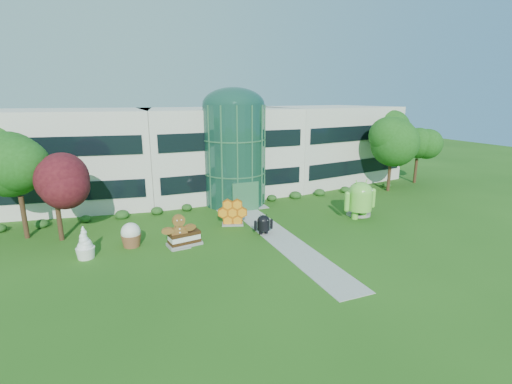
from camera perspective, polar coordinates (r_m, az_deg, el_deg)
name	(u,v)px	position (r m, az deg, el deg)	size (l,w,h in m)	color
ground	(289,245)	(27.55, 5.15, -8.11)	(140.00, 140.00, 0.00)	#215114
building	(217,150)	(42.60, -6.03, 6.43)	(46.00, 15.00, 9.30)	beige
atrium	(234,155)	(36.91, -3.36, 5.64)	(6.00, 6.00, 9.80)	#194738
walkway	(277,236)	(29.19, 3.32, -6.70)	(2.40, 20.00, 0.04)	#9E9E93
tree_red	(57,202)	(31.10, -28.31, -1.36)	(4.00, 4.00, 6.00)	#3F0C14
trees_backdrop	(231,161)	(37.96, -3.84, 4.81)	(52.00, 8.00, 8.40)	#1B4E13
android_green	(360,197)	(33.97, 15.75, -0.76)	(3.43, 2.29, 3.89)	#6FCC41
android_black	(263,223)	(29.16, 1.16, -4.83)	(1.61, 1.08, 1.83)	black
donut	(359,200)	(35.04, 15.61, -1.21)	(2.70, 1.29, 2.80)	#D85276
gingerbread	(179,231)	(27.04, -11.74, -5.92)	(2.76, 1.06, 2.55)	brown
ice_cream_sandwich	(184,238)	(27.71, -10.98, -6.99)	(2.43, 1.22, 1.08)	black
honeycomb	(233,213)	(31.23, -3.63, -3.31)	(2.62, 0.94, 2.06)	orange
froyo	(85,242)	(27.42, -24.88, -7.05)	(1.32, 1.32, 2.26)	white
cupcake	(131,235)	(28.38, -18.69, -6.23)	(1.49, 1.49, 1.78)	white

